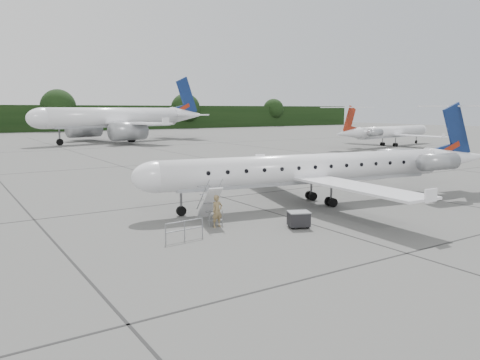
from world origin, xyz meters
TOP-DOWN VIEW (x-y plane):
  - ground at (0.00, 0.00)m, footprint 320.00×320.00m
  - treeline at (0.00, 130.00)m, footprint 260.00×4.00m
  - main_regional_jet at (-0.78, 2.04)m, footprint 30.90×24.50m
  - airstair at (-9.33, 1.22)m, footprint 1.24×2.49m
  - passenger at (-9.56, -0.10)m, footprint 0.72×0.51m
  - safety_railing at (-12.33, -1.51)m, footprint 2.20×0.27m
  - baggage_cart at (-5.73, -2.75)m, footprint 1.42×1.31m
  - bg_narrowbody at (8.37, 72.51)m, footprint 45.39×37.87m
  - bg_regional_right at (48.02, 34.71)m, footprint 30.35×23.99m

SIDE VIEW (x-z plane):
  - ground at x=0.00m, z-range 0.00..0.00m
  - baggage_cart at x=-5.73m, z-range 0.00..1.00m
  - safety_railing at x=-12.33m, z-range 0.00..1.00m
  - passenger at x=-9.56m, z-range 0.00..1.86m
  - airstair at x=-9.33m, z-range 0.00..2.24m
  - main_regional_jet at x=-0.78m, z-range 0.00..7.16m
  - bg_regional_right at x=48.02m, z-range 0.00..7.22m
  - treeline at x=0.00m, z-range 0.00..8.00m
  - bg_narrowbody at x=8.37m, z-range 0.00..14.05m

